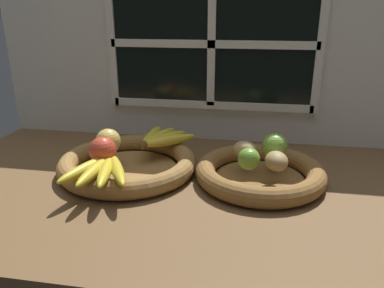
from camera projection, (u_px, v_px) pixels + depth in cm
name	position (u px, v px, depth cm)	size (l,w,h in cm)	color
ground_plane	(197.00, 179.00, 97.83)	(140.00, 90.00, 3.00)	brown
back_wall	(212.00, 54.00, 115.43)	(140.00, 4.60, 55.00)	silver
fruit_bowl_left	(128.00, 164.00, 97.94)	(36.41, 36.41, 4.91)	olive
fruit_bowl_right	(260.00, 173.00, 92.43)	(32.31, 32.31, 4.91)	brown
apple_golden_left	(108.00, 141.00, 97.07)	(6.61, 6.61, 6.61)	#DBB756
apple_red_front	(103.00, 150.00, 90.41)	(6.76, 6.76, 6.76)	#CC422D
banana_bunch_front	(102.00, 169.00, 84.78)	(16.71, 19.20, 2.76)	gold
banana_bunch_back	(161.00, 138.00, 105.25)	(14.79, 17.27, 2.85)	yellow
potato_oblong	(245.00, 150.00, 94.32)	(6.30, 4.58, 4.38)	tan
potato_small	(276.00, 161.00, 86.90)	(6.70, 5.35, 4.54)	#A38451
lime_near	(249.00, 159.00, 87.09)	(5.32, 5.32, 5.32)	#6B9E33
lime_far	(275.00, 146.00, 93.90)	(6.49, 6.49, 6.49)	#7AAD3D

